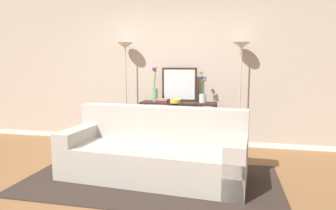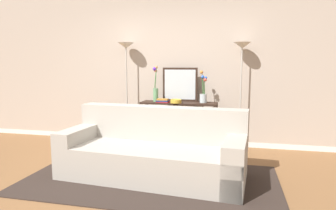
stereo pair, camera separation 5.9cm
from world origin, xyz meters
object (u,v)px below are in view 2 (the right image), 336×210
Objects in this scene: vase_short_flowers at (203,93)px; fruit_bowl at (176,101)px; floor_lamp_right at (242,66)px; vase_tall_flowers at (156,88)px; book_row_under_console at (157,143)px; couch at (154,153)px; wall_mirror at (180,84)px; console_table at (179,116)px; floor_lamp_left at (126,65)px; book_stack at (163,101)px.

vase_short_flowers is 2.91× the size of fruit_bowl.
vase_tall_flowers is (-1.45, -0.06, -0.39)m from floor_lamp_right.
book_row_under_console is (-0.37, 0.11, -0.78)m from fruit_bowl.
vase_short_flowers is (0.48, 1.42, 0.66)m from couch.
console_table is at bearing -85.76° from wall_mirror.
floor_lamp_right is 0.77m from vase_short_flowers.
wall_mirror is at bearing 21.54° from book_row_under_console.
floor_lamp_left reaches higher than book_row_under_console.
floor_lamp_left reaches higher than vase_short_flowers.
floor_lamp_right is (1.03, 0.08, 0.87)m from console_table.
wall_mirror is 0.38m from fruit_bowl.
wall_mirror is at bearing 94.24° from console_table.
vase_short_flowers reaches higher than couch.
floor_lamp_left is 1.50m from book_row_under_console.
wall_mirror is at bearing 163.85° from vase_short_flowers.
floor_lamp_left reaches higher than book_stack.
floor_lamp_right is 8.00× the size of book_stack.
couch is 1.62m from vase_tall_flowers.
couch is 1.46m from book_row_under_console.
fruit_bowl is at bearing -11.35° from floor_lamp_left.
floor_lamp_right reaches higher than vase_tall_flowers.
vase_short_flowers is 1.22m from book_row_under_console.
couch is 3.83× the size of vase_tall_flowers.
floor_lamp_left reaches higher than console_table.
floor_lamp_right is 3.32× the size of vase_short_flowers.
console_table reaches higher than book_row_under_console.
floor_lamp_left reaches higher than wall_mirror.
vase_tall_flowers is 1.14× the size of vase_short_flowers.
floor_lamp_left is 9.79× the size of fruit_bowl.
floor_lamp_left is (-0.92, 1.47, 1.13)m from couch.
floor_lamp_right reaches higher than book_row_under_console.
wall_mirror is 0.45m from book_stack.
vase_short_flowers is (0.84, 0.01, -0.07)m from vase_tall_flowers.
floor_lamp_left is 0.96m from book_stack.
console_table is 0.40m from book_stack.
console_table is 6.98× the size of fruit_bowl.
book_stack is 0.77× the size of book_row_under_console.
vase_tall_flowers is at bearing -177.50° from floor_lamp_right.
floor_lamp_left is at bearing 165.75° from book_stack.
vase_tall_flowers is (-0.41, -0.14, -0.06)m from wall_mirror.
floor_lamp_right is at bearing -0.00° from floor_lamp_left.
vase_short_flowers is at bearing 3.86° from console_table.
fruit_bowl is (0.39, -0.13, -0.20)m from vase_tall_flowers.
floor_lamp_right is 2.92× the size of wall_mirror.
book_stack is at bearing -134.56° from wall_mirror.
book_stack reaches higher than book_row_under_console.
vase_tall_flowers is at bearing -179.01° from vase_short_flowers.
vase_tall_flowers is 0.98m from book_row_under_console.
couch reaches higher than fruit_bowl.
console_table is 0.30m from fruit_bowl.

